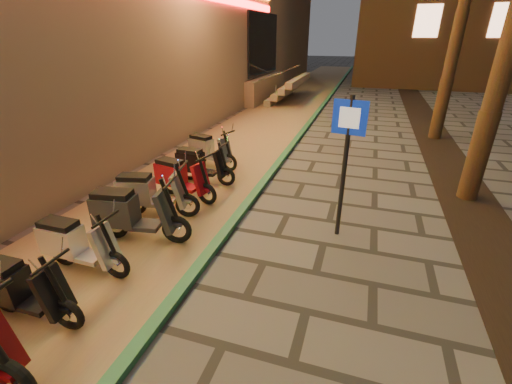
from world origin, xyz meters
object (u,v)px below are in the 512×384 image
(scooter_6, at_px, (75,244))
(scooter_9, at_px, (179,177))
(scooter_5, at_px, (18,288))
(scooter_8, at_px, (149,193))
(scooter_10, at_px, (199,164))
(scooter_11, at_px, (208,149))
(scooter_7, at_px, (130,213))
(pedestrian_sign, at_px, (346,150))

(scooter_6, relative_size, scooter_9, 0.95)
(scooter_5, xyz_separation_m, scooter_8, (-0.02, 2.84, 0.04))
(scooter_5, height_order, scooter_6, scooter_6)
(scooter_6, distance_m, scooter_9, 2.77)
(scooter_5, bearing_deg, scooter_10, 87.29)
(scooter_9, xyz_separation_m, scooter_11, (-0.26, 2.01, -0.01))
(scooter_6, xyz_separation_m, scooter_10, (0.22, 3.68, 0.01))
(scooter_5, height_order, scooter_10, scooter_10)
(scooter_7, xyz_separation_m, scooter_9, (-0.07, 1.80, -0.05))
(scooter_10, xyz_separation_m, scooter_11, (-0.27, 1.09, 0.01))
(pedestrian_sign, distance_m, scooter_10, 3.91)
(scooter_7, xyz_separation_m, scooter_11, (-0.33, 3.81, -0.06))
(scooter_5, distance_m, scooter_8, 2.84)
(scooter_6, relative_size, scooter_10, 0.98)
(scooter_5, bearing_deg, scooter_6, 93.78)
(pedestrian_sign, xyz_separation_m, scooter_7, (-3.39, -1.29, -1.08))
(scooter_6, xyz_separation_m, scooter_8, (0.07, 1.83, 0.03))
(pedestrian_sign, distance_m, scooter_9, 3.68)
(scooter_5, height_order, scooter_9, scooter_9)
(scooter_9, height_order, scooter_11, scooter_9)
(scooter_10, bearing_deg, scooter_6, -90.87)
(scooter_9, bearing_deg, scooter_11, 108.67)
(pedestrian_sign, bearing_deg, scooter_7, -149.39)
(scooter_10, relative_size, scooter_11, 0.99)
(pedestrian_sign, height_order, scooter_6, pedestrian_sign)
(pedestrian_sign, xyz_separation_m, scooter_10, (-3.45, 1.43, -1.14))
(scooter_6, bearing_deg, scooter_10, 86.78)
(scooter_11, bearing_deg, scooter_7, -69.37)
(scooter_6, bearing_deg, scooter_8, 88.13)
(scooter_9, bearing_deg, scooter_6, -82.95)
(scooter_8, relative_size, scooter_11, 1.05)
(scooter_5, xyz_separation_m, scooter_11, (-0.14, 5.78, 0.01))
(scooter_5, bearing_deg, pedestrian_sign, 41.21)
(scooter_6, distance_m, scooter_7, 1.00)
(pedestrian_sign, bearing_deg, scooter_9, -178.58)
(scooter_10, bearing_deg, scooter_8, -92.19)
(scooter_7, bearing_deg, scooter_6, -116.27)
(scooter_5, distance_m, scooter_10, 4.69)
(scooter_10, bearing_deg, pedestrian_sign, -19.98)
(scooter_5, relative_size, scooter_10, 0.98)
(scooter_5, relative_size, scooter_6, 1.00)
(scooter_8, height_order, scooter_10, scooter_8)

